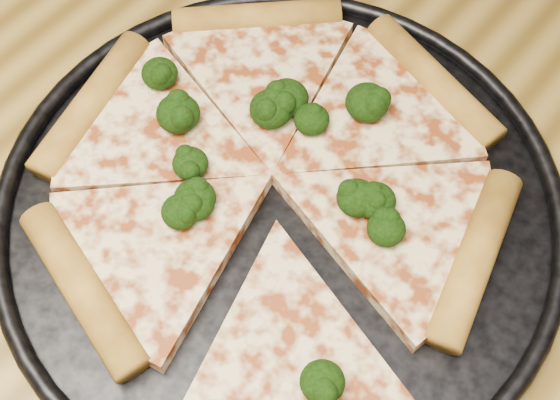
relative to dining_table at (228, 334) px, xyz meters
The scene contains 4 objects.
dining_table is the anchor object (origin of this frame).
pizza_pan 0.12m from the dining_table, 94.59° to the left, with size 0.40×0.40×0.02m.
pizza 0.13m from the dining_table, 102.93° to the left, with size 0.36×0.36×0.03m.
broccoli_florets 0.15m from the dining_table, 107.73° to the left, with size 0.26×0.21×0.02m.
Camera 1 is at (0.16, -0.13, 1.22)m, focal length 49.30 mm.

